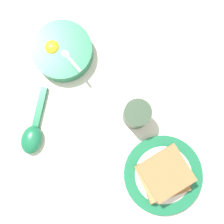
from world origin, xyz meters
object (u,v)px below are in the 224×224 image
toast_plate (163,175)px  toast_sandwich (164,175)px  egg_bowl (62,51)px  soup_spoon (33,134)px  drinking_cup (137,114)px

toast_plate → toast_sandwich: 0.04m
egg_bowl → soup_spoon: 0.22m
toast_plate → soup_spoon: size_ratio=1.15×
drinking_cup → toast_plate: bearing=153.1°
toast_plate → drinking_cup: 0.16m
toast_plate → toast_sandwich: size_ratio=1.34×
egg_bowl → toast_plate: egg_bowl is taller
drinking_cup → egg_bowl: bearing=-3.5°
drinking_cup → toast_sandwich: bearing=152.2°
egg_bowl → toast_plate: bearing=167.3°
egg_bowl → toast_sandwich: toast_sandwich is taller
toast_sandwich → drinking_cup: size_ratio=1.51×
toast_plate → soup_spoon: soup_spoon is taller
egg_bowl → drinking_cup: 0.24m
toast_sandwich → soup_spoon: 0.33m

